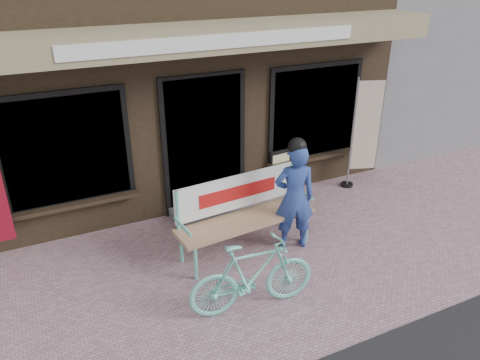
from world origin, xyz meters
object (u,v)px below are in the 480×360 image
person (294,195)px  bicycle (252,276)px  nobori_cream (364,132)px  menu_stand (279,171)px  bench (243,208)px

person → bicycle: person is taller
nobori_cream → menu_stand: 1.59m
person → bicycle: bearing=-121.7°
bench → menu_stand: bench is taller
bench → bicycle: 1.27m
bench → menu_stand: (1.31, 1.28, -0.22)m
bicycle → menu_stand: bicycle is taller
bench → nobori_cream: nobori_cream is taller
bicycle → menu_stand: size_ratio=1.89×
bicycle → nobori_cream: nobori_cream is taller
bench → menu_stand: bearing=39.3°
person → nobori_cream: size_ratio=0.83×
bench → person: size_ratio=1.23×
person → nobori_cream: bearing=47.4°
menu_stand → bicycle: bearing=-130.9°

